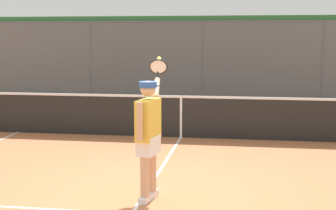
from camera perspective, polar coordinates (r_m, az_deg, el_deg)
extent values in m
plane|color=#B76B42|center=(7.35, -2.79, -10.31)|extent=(60.00, 60.00, 0.00)
cube|color=white|center=(8.98, -0.56, -6.89)|extent=(0.05, 4.99, 0.01)
cylinder|color=#565B60|center=(16.87, 17.29, 4.53)|extent=(0.07, 0.07, 2.80)
cylinder|color=#565B60|center=(16.75, 3.97, 4.84)|extent=(0.07, 0.07, 2.80)
cylinder|color=#565B60|center=(17.52, -8.86, 4.90)|extent=(0.07, 0.07, 2.80)
cylinder|color=#565B60|center=(16.74, 4.02, 9.51)|extent=(15.56, 0.05, 0.05)
cube|color=#565B60|center=(16.75, 3.97, 4.84)|extent=(15.56, 0.02, 2.80)
cube|color=#387A3D|center=(17.40, 4.16, 5.23)|extent=(18.56, 0.90, 2.97)
cube|color=#ADADA8|center=(16.70, 3.88, 0.26)|extent=(16.56, 0.18, 0.15)
cube|color=black|center=(11.30, 1.50, -1.46)|extent=(10.05, 0.02, 0.91)
cube|color=white|center=(11.23, 1.51, 0.95)|extent=(10.05, 0.04, 0.05)
cube|color=white|center=(11.30, 1.50, -1.46)|extent=(0.05, 0.04, 0.91)
cube|color=silver|center=(7.04, -2.65, -10.76)|extent=(0.16, 0.28, 0.09)
cylinder|color=tan|center=(6.91, -2.68, -7.35)|extent=(0.13, 0.13, 0.78)
cube|color=silver|center=(7.27, -1.84, -10.14)|extent=(0.16, 0.28, 0.09)
cylinder|color=tan|center=(7.15, -1.86, -6.83)|extent=(0.13, 0.13, 0.78)
cube|color=white|center=(6.95, -2.27, -4.62)|extent=(0.29, 0.44, 0.26)
cube|color=gold|center=(6.89, -2.29, -1.68)|extent=(0.30, 0.51, 0.56)
cylinder|color=tan|center=(6.61, -3.26, -1.89)|extent=(0.08, 0.08, 0.52)
cylinder|color=tan|center=(7.26, -1.33, 1.95)|extent=(0.13, 0.39, 0.29)
sphere|color=tan|center=(6.83, -2.31, 1.87)|extent=(0.22, 0.22, 0.22)
cylinder|color=#284C93|center=(6.82, -2.31, 2.36)|extent=(0.29, 0.29, 0.08)
cube|color=#284C93|center=(6.93, -1.94, 2.19)|extent=(0.22, 0.23, 0.02)
cylinder|color=black|center=(7.49, -1.21, 3.36)|extent=(0.05, 0.17, 0.13)
torus|color=black|center=(7.67, -1.12, 4.40)|extent=(0.31, 0.21, 0.26)
cylinder|color=silver|center=(7.67, -1.12, 4.40)|extent=(0.26, 0.17, 0.21)
sphere|color=#D6E042|center=(7.84, -1.04, 5.34)|extent=(0.07, 0.07, 0.07)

